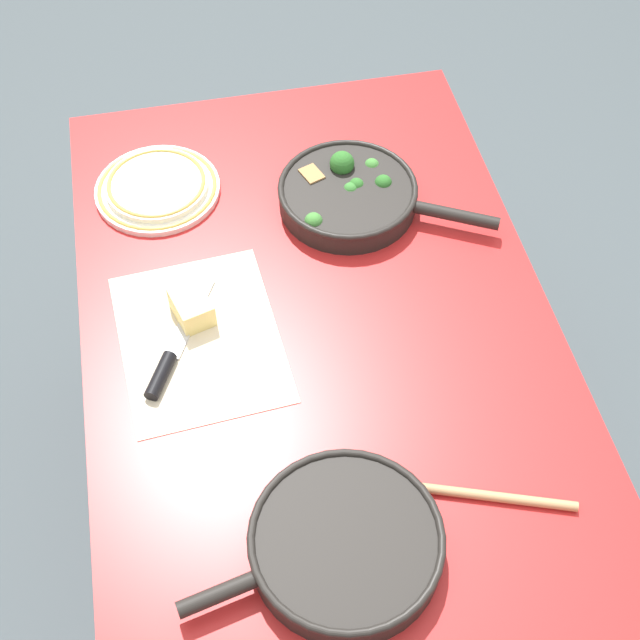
{
  "coord_description": "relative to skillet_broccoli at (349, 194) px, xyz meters",
  "views": [
    {
      "loc": [
        0.89,
        -0.18,
        1.97
      ],
      "look_at": [
        0.0,
        0.0,
        0.78
      ],
      "focal_mm": 50.0,
      "sensor_mm": 36.0,
      "label": 1
    }
  ],
  "objects": [
    {
      "name": "skillet_broccoli",
      "position": [
        0.0,
        0.0,
        0.0
      ],
      "size": [
        0.28,
        0.39,
        0.08
      ],
      "rotation": [
        0.0,
        0.0,
        1.08
      ],
      "color": "black",
      "rests_on": "dining_table_red"
    },
    {
      "name": "parchment_sheet",
      "position": [
        0.26,
        -0.32,
        -0.03
      ],
      "size": [
        0.36,
        0.29,
        0.0
      ],
      "color": "beige",
      "rests_on": "dining_table_red"
    },
    {
      "name": "wooden_spoon",
      "position": [
        0.61,
        -0.01,
        -0.02
      ],
      "size": [
        0.14,
        0.34,
        0.02
      ],
      "rotation": [
        0.0,
        0.0,
        4.37
      ],
      "color": "tan",
      "rests_on": "dining_table_red"
    },
    {
      "name": "dinner_plate_stack",
      "position": [
        -0.11,
        -0.35,
        -0.01
      ],
      "size": [
        0.24,
        0.24,
        0.03
      ],
      "color": "white",
      "rests_on": "dining_table_red"
    },
    {
      "name": "skillet_eggs",
      "position": [
        0.67,
        -0.16,
        -0.0
      ],
      "size": [
        0.28,
        0.38,
        0.05
      ],
      "rotation": [
        0.0,
        0.0,
        4.92
      ],
      "color": "black",
      "rests_on": "dining_table_red"
    },
    {
      "name": "cheese_block",
      "position": [
        0.21,
        -0.32,
        -0.0
      ],
      "size": [
        0.09,
        0.08,
        0.05
      ],
      "color": "#EFD67A",
      "rests_on": "dining_table_red"
    },
    {
      "name": "ground_plane",
      "position": [
        0.27,
        -0.11,
        -0.79
      ],
      "size": [
        14.0,
        14.0,
        0.0
      ],
      "primitive_type": "plane",
      "color": "#424C51"
    },
    {
      "name": "grater_knife",
      "position": [
        0.28,
        -0.36,
        -0.02
      ],
      "size": [
        0.24,
        0.14,
        0.02
      ],
      "rotation": [
        0.0,
        0.0,
        2.67
      ],
      "color": "silver",
      "rests_on": "dining_table_red"
    },
    {
      "name": "dining_table_red",
      "position": [
        0.27,
        -0.11,
        -0.12
      ],
      "size": [
        1.27,
        0.8,
        0.76
      ],
      "color": "red",
      "rests_on": "ground_plane"
    }
  ]
}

